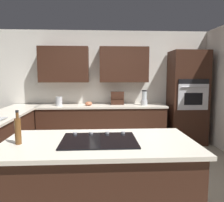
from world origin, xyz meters
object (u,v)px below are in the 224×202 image
Objects in this scene: blender at (144,99)px; mixing_bowl at (89,104)px; cooktop at (99,140)px; kettle at (59,101)px; wall_oven at (187,98)px; spice_rack at (117,98)px; oil_bottle at (18,130)px.

blender is 2.10× the size of mixing_bowl.
cooktop is 4.72× the size of mixing_bowl.
mixing_bowl is at bearing 0.00° from blender.
wall_oven is at bearing -179.48° from kettle.
spice_rack is 3.08m from oil_bottle.
kettle is (0.89, -2.66, 0.09)m from cooktop.
wall_oven is 13.11× the size of mixing_bowl.
oil_bottle is at bearing 4.52° from cooktop.
oil_bottle is (0.78, 0.06, 0.13)m from cooktop.
spice_rack reaches higher than kettle.
cooktop is 2.55× the size of spice_rack.
blender is 1.14× the size of spice_rack.
cooktop is at bearing 108.49° from kettle.
kettle is (1.30, 0.11, -0.05)m from spice_rack.
blender reaches higher than oil_bottle.
cooktop is 2.81m from kettle.
kettle is at bearing -87.75° from oil_bottle.
blender reaches higher than cooktop.
blender is at bearing -110.78° from cooktop.
mixing_bowl is 0.65m from kettle.
oil_bottle is at bearing 92.25° from kettle.
kettle is 2.73m from oil_bottle.
wall_oven reaches higher than kettle.
wall_oven is at bearing -135.45° from oil_bottle.
kettle is at bearing 0.00° from mixing_bowl.
spice_rack is (1.60, -0.08, -0.01)m from wall_oven.
kettle is (1.90, 0.00, -0.05)m from blender.
oil_bottle reaches higher than kettle.
cooktop is at bearing 95.15° from mixing_bowl.
kettle is (2.90, 0.03, -0.06)m from wall_oven.
cooktop is at bearing 81.59° from spice_rack.
blender is 1.71× the size of kettle.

